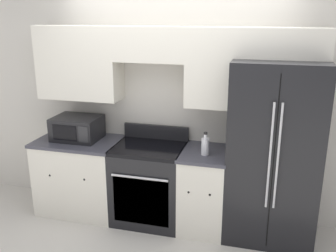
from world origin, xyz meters
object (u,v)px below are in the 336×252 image
at_px(refrigerator, 273,152).
at_px(oven_range, 149,183).
at_px(microwave, 77,128).
at_px(bottle, 205,146).

bearing_deg(refrigerator, oven_range, -177.67).
distance_m(oven_range, microwave, 1.04).
relative_size(oven_range, bottle, 4.34).
height_order(microwave, bottle, microwave).
relative_size(refrigerator, bottle, 7.72).
xyz_separation_m(refrigerator, bottle, (-0.67, -0.13, 0.05)).
bearing_deg(bottle, oven_range, 172.58).
bearing_deg(refrigerator, bottle, -168.64).
distance_m(refrigerator, bottle, 0.69).
bearing_deg(oven_range, bottle, -7.42).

